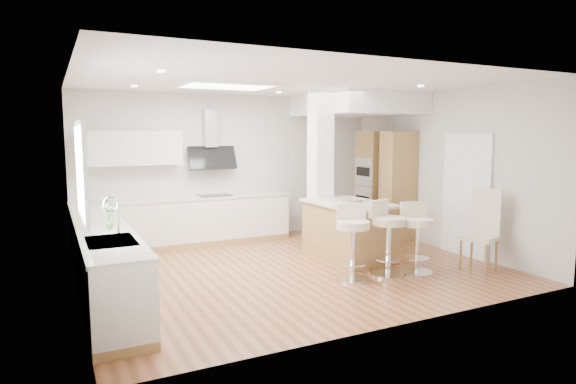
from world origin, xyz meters
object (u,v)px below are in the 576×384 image
bar_stool_b (387,234)px  bar_stool_c (417,234)px  peninsula (349,230)px  dining_chair (483,226)px  bar_stool_a (353,238)px

bar_stool_b → bar_stool_c: bar_stool_b is taller
bar_stool_b → bar_stool_c: size_ratio=1.05×
bar_stool_c → peninsula: bearing=127.9°
bar_stool_c → dining_chair: size_ratio=0.85×
peninsula → dining_chair: size_ratio=1.29×
bar_stool_a → dining_chair: 2.12m
peninsula → dining_chair: 2.06m
peninsula → bar_stool_a: bearing=-124.0°
peninsula → bar_stool_b: size_ratio=1.45×
bar_stool_c → bar_stool_a: bearing=-169.3°
bar_stool_c → dining_chair: 1.09m
bar_stool_a → bar_stool_b: bearing=20.1°
bar_stool_a → bar_stool_b: 0.57m
bar_stool_a → bar_stool_c: 1.03m
peninsula → bar_stool_c: 1.26m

